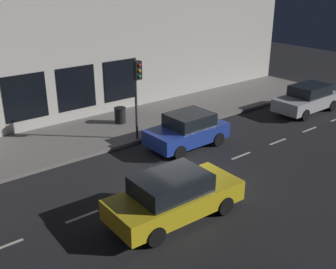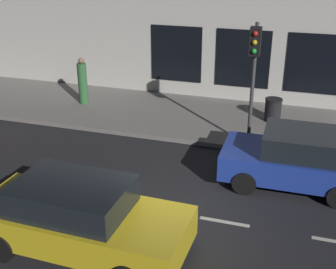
# 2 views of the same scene
# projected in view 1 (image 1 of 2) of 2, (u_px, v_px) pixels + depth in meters

# --- Properties ---
(ground_plane) EXTENTS (60.00, 60.00, 0.00)m
(ground_plane) POSITION_uv_depth(u_px,v_px,m) (179.00, 180.00, 16.07)
(ground_plane) COLOR #232326
(sidewalk) EXTENTS (4.50, 32.00, 0.15)m
(sidewalk) POSITION_uv_depth(u_px,v_px,m) (100.00, 132.00, 20.59)
(sidewalk) COLOR gray
(sidewalk) RESTS_ON ground
(building_facade) EXTENTS (0.65, 32.00, 8.28)m
(building_facade) POSITION_uv_depth(u_px,v_px,m) (70.00, 44.00, 20.94)
(building_facade) COLOR beige
(building_facade) RESTS_ON ground
(lane_centre_line) EXTENTS (0.12, 27.20, 0.01)m
(lane_centre_line) POSITION_uv_depth(u_px,v_px,m) (198.00, 172.00, 16.64)
(lane_centre_line) COLOR beige
(lane_centre_line) RESTS_ON ground
(traffic_light) EXTENTS (0.46, 0.32, 3.87)m
(traffic_light) POSITION_uv_depth(u_px,v_px,m) (137.00, 82.00, 18.52)
(traffic_light) COLOR #424244
(traffic_light) RESTS_ON sidewalk
(parked_car_0) EXTENTS (1.87, 4.38, 1.58)m
(parked_car_0) POSITION_uv_depth(u_px,v_px,m) (308.00, 99.00, 23.55)
(parked_car_0) COLOR #B7B7BC
(parked_car_0) RESTS_ON ground
(parked_car_1) EXTENTS (2.00, 3.85, 1.58)m
(parked_car_1) POSITION_uv_depth(u_px,v_px,m) (187.00, 130.00, 18.89)
(parked_car_1) COLOR #1E389E
(parked_car_1) RESTS_ON ground
(parked_car_3) EXTENTS (2.08, 4.63, 1.58)m
(parked_car_3) POSITION_uv_depth(u_px,v_px,m) (174.00, 196.00, 13.36)
(parked_car_3) COLOR gold
(parked_car_3) RESTS_ON ground
(trash_bin) EXTENTS (0.62, 0.62, 0.83)m
(trash_bin) POSITION_uv_depth(u_px,v_px,m) (120.00, 115.00, 21.52)
(trash_bin) COLOR black
(trash_bin) RESTS_ON sidewalk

